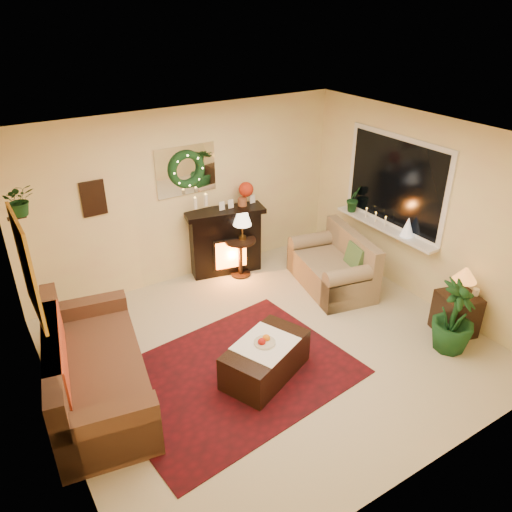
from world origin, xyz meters
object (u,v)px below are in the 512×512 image
fireplace (225,239)px  side_table_round (240,257)px  end_table_square (456,314)px  coffee_table (265,360)px  loveseat (332,261)px  sofa (97,364)px

fireplace → side_table_round: bearing=-51.4°
fireplace → side_table_round: (0.13, -0.25, -0.23)m
end_table_square → coffee_table: bearing=166.6°
fireplace → loveseat: (1.12, -1.26, -0.13)m
fireplace → loveseat: fireplace is taller
side_table_round → coffee_table: (-0.95, -2.16, -0.12)m
fireplace → coffee_table: fireplace is taller
loveseat → coffee_table: loveseat is taller
loveseat → coffee_table: 2.27m
loveseat → coffee_table: bearing=-137.0°
fireplace → side_table_round: fireplace is taller
loveseat → side_table_round: bearing=146.8°
fireplace → end_table_square: fireplace is taller
fireplace → end_table_square: size_ratio=1.93×
sofa → coffee_table: size_ratio=2.04×
loveseat → coffee_table: (-1.94, -1.16, -0.21)m
side_table_round → coffee_table: bearing=-113.7°
sofa → side_table_round: (2.66, 1.47, -0.10)m
end_table_square → coffee_table: end_table_square is taller
fireplace → loveseat: 1.69m
sofa → loveseat: bearing=17.8°
loveseat → side_table_round: 1.41m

